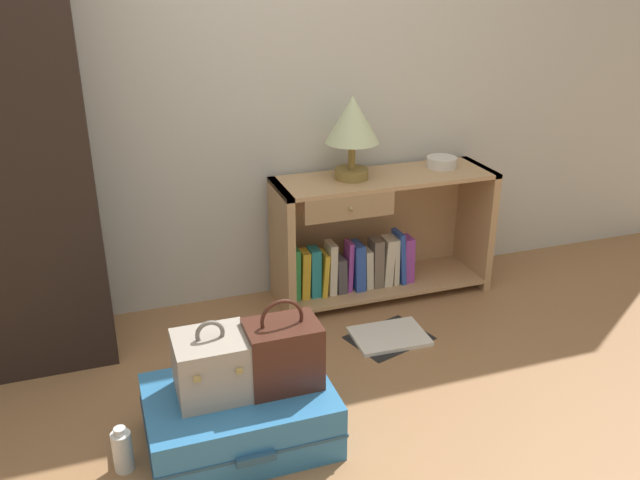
% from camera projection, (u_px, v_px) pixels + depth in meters
% --- Properties ---
extents(ground_plane, '(9.00, 9.00, 0.00)m').
position_uv_depth(ground_plane, '(318.00, 479.00, 2.38)').
color(ground_plane, '#9E7047').
extents(back_wall, '(6.40, 0.10, 2.60)m').
position_uv_depth(back_wall, '(215.00, 48.00, 3.17)').
color(back_wall, beige).
rests_on(back_wall, ground_plane).
extents(bookshelf, '(1.15, 0.38, 0.67)m').
position_uv_depth(bookshelf, '(374.00, 239.00, 3.57)').
color(bookshelf, tan).
rests_on(bookshelf, ground_plane).
extents(table_lamp, '(0.27, 0.27, 0.42)m').
position_uv_depth(table_lamp, '(352.00, 124.00, 3.28)').
color(table_lamp, olive).
rests_on(table_lamp, bookshelf).
extents(bowl, '(0.16, 0.16, 0.05)m').
position_uv_depth(bowl, '(442.00, 162.00, 3.56)').
color(bowl, silver).
rests_on(bowl, bookshelf).
extents(suitcase_large, '(0.69, 0.50, 0.23)m').
position_uv_depth(suitcase_large, '(240.00, 416.00, 2.53)').
color(suitcase_large, teal).
rests_on(suitcase_large, ground_plane).
extents(train_case, '(0.27, 0.25, 0.30)m').
position_uv_depth(train_case, '(212.00, 365.00, 2.43)').
color(train_case, '#A89E8E').
rests_on(train_case, suitcase_large).
extents(handbag, '(0.27, 0.19, 0.35)m').
position_uv_depth(handbag, '(283.00, 353.00, 2.48)').
color(handbag, '#472319').
rests_on(handbag, suitcase_large).
extents(bottle, '(0.07, 0.07, 0.18)m').
position_uv_depth(bottle, '(122.00, 450.00, 2.40)').
color(bottle, white).
rests_on(bottle, ground_plane).
extents(open_book_on_floor, '(0.43, 0.37, 0.02)m').
position_uv_depth(open_book_on_floor, '(389.00, 336.00, 3.25)').
color(open_book_on_floor, white).
rests_on(open_book_on_floor, ground_plane).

